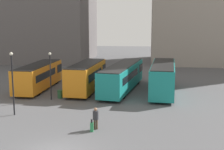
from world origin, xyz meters
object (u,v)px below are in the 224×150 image
object	(u,v)px
bus_2	(123,76)
bus_0	(39,76)
bus_1	(87,76)
lamp_post_1	(12,78)
trash_bin	(60,94)
suitcase	(92,127)
bus_3	(163,77)
lamp_post_0	(50,72)
traveler	(96,116)

from	to	relation	value
bus_2	bus_0	bearing A→B (deg)	101.59
bus_1	lamp_post_1	distance (m)	10.86
bus_1	bus_2	distance (m)	4.12
bus_1	lamp_post_1	bearing A→B (deg)	160.33
lamp_post_1	trash_bin	distance (m)	7.08
trash_bin	suitcase	bearing A→B (deg)	-61.65
lamp_post_1	trash_bin	xyz separation A→B (m)	(2.25, 6.12, -2.75)
trash_bin	bus_0	bearing A→B (deg)	132.04
bus_3	lamp_post_0	bearing A→B (deg)	115.42
bus_1	suitcase	xyz separation A→B (m)	(2.94, -13.05, -1.39)
bus_0	bus_2	distance (m)	9.79
bus_0	bus_1	bearing A→B (deg)	-91.85
bus_2	suitcase	world-z (taller)	bus_2
traveler	lamp_post_1	xyz separation A→B (m)	(-7.49, 2.73, 2.20)
bus_2	suitcase	distance (m)	13.95
bus_0	lamp_post_1	world-z (taller)	lamp_post_1
bus_0	traveler	size ratio (longest dim) A/B	6.02
trash_bin	traveler	bearing A→B (deg)	-59.38
bus_2	lamp_post_0	world-z (taller)	lamp_post_0
lamp_post_0	trash_bin	distance (m)	2.67
lamp_post_0	bus_1	bearing A→B (deg)	57.97
lamp_post_1	trash_bin	world-z (taller)	lamp_post_1
bus_3	lamp_post_0	world-z (taller)	lamp_post_0
trash_bin	bus_1	bearing A→B (deg)	60.76
bus_2	bus_3	size ratio (longest dim) A/B	1.17
traveler	trash_bin	distance (m)	10.30
bus_3	traveler	distance (m)	13.71
bus_0	bus_3	size ratio (longest dim) A/B	0.92
bus_1	bus_2	xyz separation A→B (m)	(4.04, 0.79, -0.08)
bus_3	lamp_post_0	distance (m)	12.27
lamp_post_1	bus_0	bearing A→B (deg)	97.85
bus_2	suitcase	size ratio (longest dim) A/B	13.30
traveler	lamp_post_0	world-z (taller)	lamp_post_0
lamp_post_0	bus_3	bearing A→B (deg)	21.32
bus_1	bus_3	bearing A→B (deg)	-86.02
bus_3	lamp_post_1	xyz separation A→B (m)	(-12.93, -9.83, 1.40)
bus_1	bus_3	size ratio (longest dim) A/B	0.87
suitcase	trash_bin	bearing A→B (deg)	22.99
trash_bin	bus_2	bearing A→B (deg)	36.42
bus_1	traveler	size ratio (longest dim) A/B	5.69
suitcase	bus_0	bearing A→B (deg)	27.64
bus_0	bus_3	bearing A→B (deg)	-90.00
bus_2	bus_3	bearing A→B (deg)	-91.24
traveler	bus_2	bearing A→B (deg)	-9.16
lamp_post_0	bus_2	bearing A→B (deg)	37.56
suitcase	trash_bin	xyz separation A→B (m)	(-5.03, 9.32, 0.09)
lamp_post_1	suitcase	bearing A→B (deg)	-23.73
traveler	lamp_post_1	size ratio (longest dim) A/B	0.31
bus_0	bus_1	size ratio (longest dim) A/B	1.06
bus_0	trash_bin	world-z (taller)	bus_0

